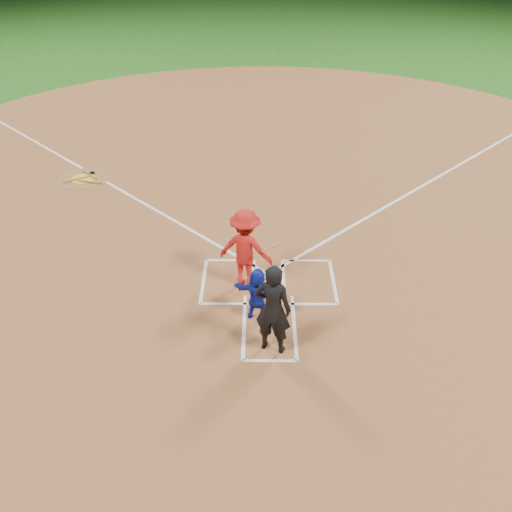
{
  "coord_description": "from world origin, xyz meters",
  "views": [
    {
      "loc": [
        -0.22,
        -11.37,
        8.1
      ],
      "look_at": [
        -0.3,
        -0.4,
        1.0
      ],
      "focal_mm": 40.0,
      "sensor_mm": 36.0,
      "label": 1
    }
  ],
  "objects_px": {
    "home_plate": "(268,281)",
    "on_deck_circle": "(83,179)",
    "batter_at_plate": "(245,249)",
    "catcher": "(257,294)",
    "umpire": "(273,309)"
  },
  "relations": [
    {
      "from": "umpire",
      "to": "catcher",
      "type": "bearing_deg",
      "value": -54.33
    },
    {
      "from": "home_plate",
      "to": "umpire",
      "type": "bearing_deg",
      "value": 91.27
    },
    {
      "from": "batter_at_plate",
      "to": "on_deck_circle",
      "type": "bearing_deg",
      "value": 133.12
    },
    {
      "from": "umpire",
      "to": "batter_at_plate",
      "type": "xyz_separation_m",
      "value": [
        -0.6,
        2.31,
        -0.04
      ]
    },
    {
      "from": "catcher",
      "to": "batter_at_plate",
      "type": "height_order",
      "value": "batter_at_plate"
    },
    {
      "from": "batter_at_plate",
      "to": "umpire",
      "type": "bearing_deg",
      "value": -75.38
    },
    {
      "from": "catcher",
      "to": "batter_at_plate",
      "type": "distance_m",
      "value": 1.37
    },
    {
      "from": "on_deck_circle",
      "to": "catcher",
      "type": "relative_size",
      "value": 1.34
    },
    {
      "from": "home_plate",
      "to": "batter_at_plate",
      "type": "height_order",
      "value": "batter_at_plate"
    },
    {
      "from": "on_deck_circle",
      "to": "home_plate",
      "type": "bearing_deg",
      "value": -43.66
    },
    {
      "from": "on_deck_circle",
      "to": "catcher",
      "type": "bearing_deg",
      "value": -51.08
    },
    {
      "from": "home_plate",
      "to": "on_deck_circle",
      "type": "relative_size",
      "value": 0.35
    },
    {
      "from": "umpire",
      "to": "batter_at_plate",
      "type": "height_order",
      "value": "umpire"
    },
    {
      "from": "home_plate",
      "to": "umpire",
      "type": "distance_m",
      "value": 2.62
    },
    {
      "from": "on_deck_circle",
      "to": "batter_at_plate",
      "type": "height_order",
      "value": "batter_at_plate"
    }
  ]
}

